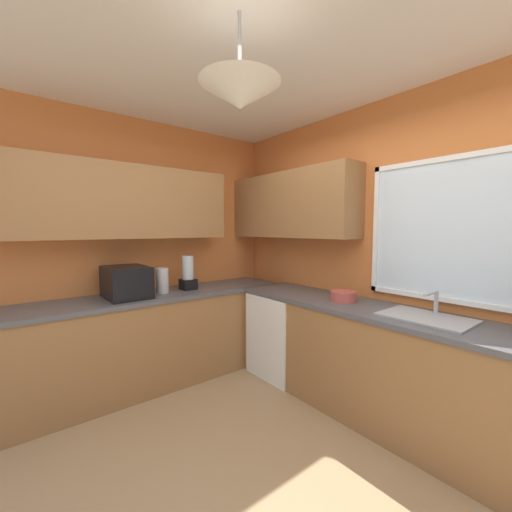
# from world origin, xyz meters

# --- Properties ---
(ground_plane) EXTENTS (8.50, 8.50, 0.00)m
(ground_plane) POSITION_xyz_m (0.00, 0.00, 0.00)
(ground_plane) COLOR #997A56
(room_shell) EXTENTS (3.99, 3.36, 2.73)m
(room_shell) POSITION_xyz_m (-0.80, 0.53, 1.86)
(room_shell) COLOR #D17238
(room_shell) RESTS_ON ground_plane
(counter_run_left) EXTENTS (0.65, 2.97, 0.90)m
(counter_run_left) POSITION_xyz_m (-1.62, 0.00, 0.45)
(counter_run_left) COLOR olive
(counter_run_left) RESTS_ON ground_plane
(counter_run_back) EXTENTS (3.08, 0.65, 0.90)m
(counter_run_back) POSITION_xyz_m (0.21, 1.31, 0.45)
(counter_run_back) COLOR olive
(counter_run_back) RESTS_ON ground_plane
(dishwasher) EXTENTS (0.60, 0.60, 0.86)m
(dishwasher) POSITION_xyz_m (-0.96, 1.28, 0.43)
(dishwasher) COLOR white
(dishwasher) RESTS_ON ground_plane
(microwave) EXTENTS (0.48, 0.36, 0.29)m
(microwave) POSITION_xyz_m (-1.62, -0.15, 1.05)
(microwave) COLOR black
(microwave) RESTS_ON counter_run_left
(kettle) EXTENTS (0.12, 0.12, 0.25)m
(kettle) POSITION_xyz_m (-1.60, 0.19, 1.03)
(kettle) COLOR #B7B7BC
(kettle) RESTS_ON counter_run_left
(sink_assembly) EXTENTS (0.58, 0.40, 0.19)m
(sink_assembly) POSITION_xyz_m (0.45, 1.31, 0.91)
(sink_assembly) COLOR #9EA0A5
(sink_assembly) RESTS_ON counter_run_back
(bowl) EXTENTS (0.23, 0.23, 0.09)m
(bowl) POSITION_xyz_m (-0.26, 1.31, 0.95)
(bowl) COLOR #B74C42
(bowl) RESTS_ON counter_run_back
(blender_appliance) EXTENTS (0.15, 0.15, 0.36)m
(blender_appliance) POSITION_xyz_m (-1.62, 0.48, 1.06)
(blender_appliance) COLOR black
(blender_appliance) RESTS_ON counter_run_left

